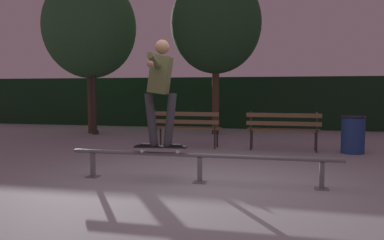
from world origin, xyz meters
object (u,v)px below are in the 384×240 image
park_bench_left_center (283,127)px  lamp_post_left (94,52)px  skateboarder (161,84)px  tree_far_left (90,28)px  tree_behind_benches (216,24)px  skateboard (161,147)px  grind_rail (200,160)px  trash_can (353,134)px  park_bench_leftmost (186,125)px

park_bench_left_center → lamp_post_left: (-5.57, 2.06, 1.94)m
skateboarder → tree_far_left: (-4.02, 5.62, 1.84)m
tree_far_left → lamp_post_left: (0.26, -0.28, -0.80)m
tree_behind_benches → skateboard: bearing=-88.4°
skateboard → lamp_post_left: size_ratio=0.20×
tree_behind_benches → lamp_post_left: 3.78m
park_bench_left_center → lamp_post_left: 6.24m
tree_far_left → grind_rail: bearing=-50.6°
skateboard → tree_far_left: 7.44m
tree_behind_benches → tree_far_left: bearing=-171.6°
park_bench_left_center → trash_can: size_ratio=2.01×
skateboarder → park_bench_left_center: (1.81, 3.28, -0.90)m
grind_rail → tree_far_left: (-4.61, 5.62, 2.94)m
skateboard → tree_behind_benches: (-0.17, 6.18, 2.83)m
grind_rail → tree_far_left: 7.84m
park_bench_leftmost → trash_can: bearing=0.1°
skateboard → lamp_post_left: 6.82m
park_bench_left_center → grind_rail: bearing=-110.4°
park_bench_leftmost → tree_far_left: (-3.61, 2.34, 2.74)m
lamp_post_left → tree_far_left: bearing=133.0°
park_bench_leftmost → tree_behind_benches: tree_behind_benches is taller
grind_rail → park_bench_left_center: bearing=69.6°
grind_rail → trash_can: bearing=50.9°
skateboarder → lamp_post_left: bearing=125.2°
trash_can → park_bench_left_center: bearing=-179.7°
grind_rail → tree_far_left: tree_far_left is taller
trash_can → park_bench_leftmost: bearing=-179.9°
skateboarder → tree_behind_benches: bearing=91.6°
park_bench_leftmost → park_bench_left_center: bearing=0.0°
park_bench_leftmost → trash_can: size_ratio=2.01×
skateboarder → lamp_post_left: lamp_post_left is taller
skateboarder → tree_far_left: tree_far_left is taller
grind_rail → park_bench_leftmost: park_bench_leftmost is taller
lamp_post_left → skateboard: bearing=-54.8°
park_bench_leftmost → trash_can: (3.67, 0.01, -0.12)m
skateboarder → park_bench_left_center: 3.85m
lamp_post_left → trash_can: 7.60m
grind_rail → skateboard: (-0.59, -0.00, 0.17)m
grind_rail → lamp_post_left: size_ratio=1.02×
grind_rail → skateboard: size_ratio=5.00×
tree_far_left → trash_can: size_ratio=6.06×
park_bench_leftmost → tree_far_left: bearing=147.1°
park_bench_leftmost → tree_behind_benches: 4.04m
park_bench_leftmost → trash_can: 3.67m
tree_behind_benches → park_bench_leftmost: bearing=-94.6°
park_bench_left_center → skateboarder: bearing=-118.9°
park_bench_left_center → tree_far_left: (-5.83, 2.34, 2.74)m
park_bench_leftmost → tree_far_left: size_ratio=0.33×
skateboard → park_bench_left_center: park_bench_left_center is taller
park_bench_left_center → tree_behind_benches: 4.49m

